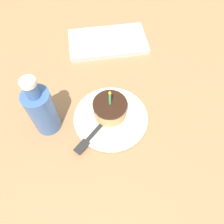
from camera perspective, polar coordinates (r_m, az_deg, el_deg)
ground_plane at (r=0.69m, az=-0.18°, el=-3.57°), size 2.40×2.40×0.04m
plate at (r=0.68m, az=-0.00°, el=-1.48°), size 0.23×0.23×0.01m
cake_slice at (r=0.65m, az=-0.30°, el=0.91°), size 0.10×0.10×0.12m
fork at (r=0.64m, az=-4.96°, el=-5.74°), size 0.14×0.13×0.00m
bottle at (r=0.63m, az=-17.83°, el=0.48°), size 0.08×0.08×0.21m
marble_board at (r=0.89m, az=-1.11°, el=17.90°), size 0.30×0.17×0.02m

